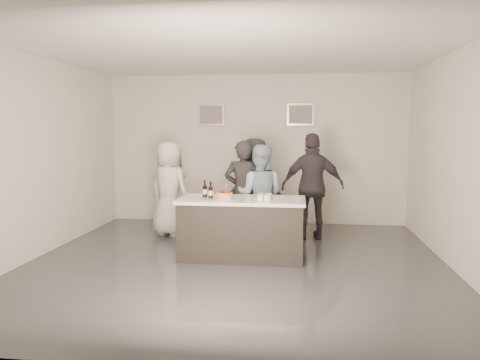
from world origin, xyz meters
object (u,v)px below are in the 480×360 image
at_px(beer_bottle_b, 211,190).
at_px(person_guest_back, 254,188).
at_px(person_main_blue, 260,195).
at_px(person_guest_right, 313,186).
at_px(cake, 224,196).
at_px(beer_bottle_a, 205,189).
at_px(person_guest_left, 169,188).
at_px(bar_counter, 242,228).
at_px(person_main_black, 243,192).

relative_size(beer_bottle_b, person_guest_back, 0.15).
height_order(person_main_blue, person_guest_right, person_guest_right).
relative_size(cake, beer_bottle_b, 0.92).
height_order(person_main_blue, person_guest_back, person_guest_back).
relative_size(beer_bottle_a, person_guest_left, 0.15).
distance_m(person_guest_right, person_guest_back, 1.03).
bearing_deg(person_main_blue, bar_counter, 82.76).
bearing_deg(person_guest_left, cake, 158.87).
xyz_separation_m(bar_counter, person_main_blue, (0.19, 0.85, 0.38)).
height_order(beer_bottle_a, person_main_blue, person_main_blue).
bearing_deg(cake, beer_bottle_b, 176.84).
xyz_separation_m(beer_bottle_a, person_main_blue, (0.76, 0.81, -0.20)).
bearing_deg(cake, beer_bottle_a, 156.47).
relative_size(bar_counter, person_main_blue, 1.12).
distance_m(beer_bottle_a, beer_bottle_b, 0.17).
relative_size(beer_bottle_a, person_guest_back, 0.15).
height_order(beer_bottle_a, person_guest_left, person_guest_left).
height_order(beer_bottle_a, person_main_black, person_main_black).
xyz_separation_m(beer_bottle_b, person_guest_right, (1.53, 1.45, -0.11)).
xyz_separation_m(cake, person_guest_left, (-1.24, 1.43, -0.09)).
xyz_separation_m(person_main_black, person_main_blue, (0.28, -0.06, -0.03)).
bearing_deg(beer_bottle_a, person_guest_back, 66.65).
xyz_separation_m(person_guest_left, person_guest_back, (1.53, 0.12, 0.02)).
bearing_deg(beer_bottle_a, person_guest_left, 125.43).
distance_m(person_main_blue, person_guest_right, 1.03).
height_order(person_main_black, person_guest_right, person_guest_right).
height_order(cake, person_guest_left, person_guest_left).
bearing_deg(cake, person_guest_back, 79.42).
bearing_deg(person_main_black, bar_counter, 96.11).
xyz_separation_m(person_guest_left, person_guest_right, (2.55, 0.03, 0.07)).
xyz_separation_m(bar_counter, person_guest_right, (1.07, 1.37, 0.47)).
relative_size(beer_bottle_a, person_guest_right, 0.14).
bearing_deg(bar_counter, person_main_blue, 77.33).
distance_m(person_main_black, person_guest_back, 0.56).
bearing_deg(person_guest_back, person_main_black, 49.25).
height_order(person_main_blue, person_guest_left, person_guest_left).
distance_m(person_main_black, person_main_blue, 0.29).
bearing_deg(beer_bottle_b, beer_bottle_a, 131.35).
height_order(bar_counter, person_main_blue, person_main_blue).
height_order(bar_counter, person_guest_left, person_guest_left).
distance_m(person_main_black, person_guest_right, 1.25).
distance_m(bar_counter, person_guest_left, 2.03).
distance_m(beer_bottle_a, person_guest_back, 1.54).
bearing_deg(bar_counter, beer_bottle_b, -169.66).
distance_m(beer_bottle_a, person_guest_right, 2.11).
distance_m(person_main_blue, person_guest_back, 0.62).
bearing_deg(beer_bottle_b, person_main_blue, 55.45).
bearing_deg(person_main_black, beer_bottle_b, 70.40).
bearing_deg(person_guest_left, bar_counter, 165.98).
bearing_deg(cake, person_main_blue, 65.22).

